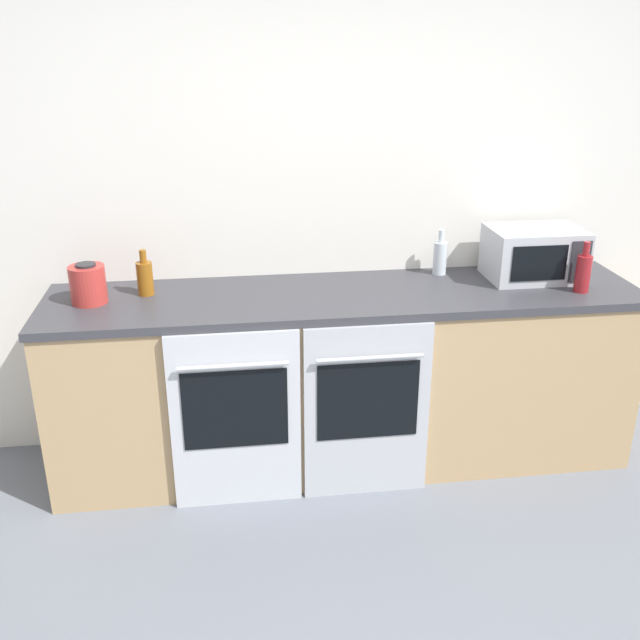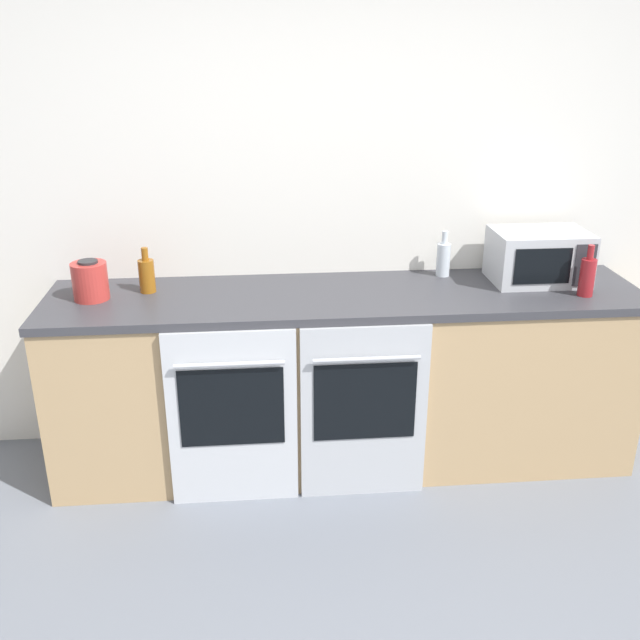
# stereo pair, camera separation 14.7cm
# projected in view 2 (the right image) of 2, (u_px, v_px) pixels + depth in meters

# --- Properties ---
(wall_back) EXTENTS (10.00, 0.06, 2.60)m
(wall_back) POSITION_uv_depth(u_px,v_px,m) (339.00, 203.00, 3.69)
(wall_back) COLOR silver
(wall_back) RESTS_ON ground_plane
(counter_back) EXTENTS (2.93, 0.67, 0.93)m
(counter_back) POSITION_uv_depth(u_px,v_px,m) (345.00, 378.00, 3.67)
(counter_back) COLOR tan
(counter_back) RESTS_ON ground_plane
(oven_left) EXTENTS (0.60, 0.06, 0.89)m
(oven_left) POSITION_uv_depth(u_px,v_px,m) (233.00, 418.00, 3.32)
(oven_left) COLOR silver
(oven_left) RESTS_ON ground_plane
(oven_right) EXTENTS (0.60, 0.06, 0.89)m
(oven_right) POSITION_uv_depth(u_px,v_px,m) (364.00, 412.00, 3.37)
(oven_right) COLOR #B7BABF
(oven_right) RESTS_ON ground_plane
(microwave) EXTENTS (0.47, 0.33, 0.26)m
(microwave) POSITION_uv_depth(u_px,v_px,m) (539.00, 256.00, 3.61)
(microwave) COLOR #B7BABF
(microwave) RESTS_ON counter_back
(bottle_amber) EXTENTS (0.08, 0.08, 0.23)m
(bottle_amber) POSITION_uv_depth(u_px,v_px,m) (147.00, 275.00, 3.48)
(bottle_amber) COLOR #8C5114
(bottle_amber) RESTS_ON counter_back
(bottle_clear) EXTENTS (0.07, 0.07, 0.24)m
(bottle_clear) POSITION_uv_depth(u_px,v_px,m) (443.00, 258.00, 3.71)
(bottle_clear) COLOR silver
(bottle_clear) RESTS_ON counter_back
(bottle_red) EXTENTS (0.07, 0.07, 0.25)m
(bottle_red) POSITION_uv_depth(u_px,v_px,m) (587.00, 276.00, 3.43)
(bottle_red) COLOR maroon
(bottle_red) RESTS_ON counter_back
(kettle) EXTENTS (0.17, 0.17, 0.19)m
(kettle) POSITION_uv_depth(u_px,v_px,m) (90.00, 281.00, 3.38)
(kettle) COLOR #B2332D
(kettle) RESTS_ON counter_back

